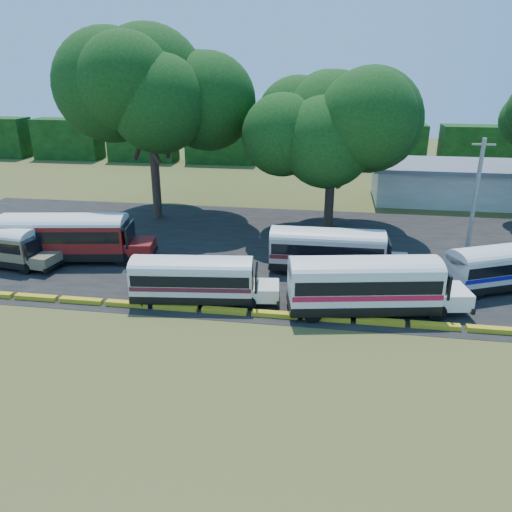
# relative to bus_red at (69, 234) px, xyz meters

# --- Properties ---
(ground) EXTENTS (160.00, 160.00, 0.00)m
(ground) POSITION_rel_bus_red_xyz_m (14.56, -7.58, -2.07)
(ground) COLOR #404D19
(ground) RESTS_ON ground
(asphalt_strip) EXTENTS (64.00, 24.00, 0.02)m
(asphalt_strip) POSITION_rel_bus_red_xyz_m (15.56, 4.42, -2.06)
(asphalt_strip) COLOR black
(asphalt_strip) RESTS_ON ground
(curb) EXTENTS (53.70, 0.45, 0.30)m
(curb) POSITION_rel_bus_red_xyz_m (14.56, -6.58, -1.92)
(curb) COLOR gold
(curb) RESTS_ON ground
(terminal_building) EXTENTS (19.00, 9.00, 4.00)m
(terminal_building) POSITION_rel_bus_red_xyz_m (32.56, 22.42, -0.04)
(terminal_building) COLOR silver
(terminal_building) RESTS_ON ground
(treeline_backdrop) EXTENTS (130.00, 4.00, 6.00)m
(treeline_backdrop) POSITION_rel_bus_red_xyz_m (14.56, 40.42, 0.93)
(treeline_backdrop) COLOR black
(treeline_backdrop) RESTS_ON ground
(bus_red) EXTENTS (11.28, 4.39, 3.61)m
(bus_red) POSITION_rel_bus_red_xyz_m (0.00, 0.00, 0.00)
(bus_red) COLOR black
(bus_red) RESTS_ON ground
(bus_cream_west) EXTENTS (9.19, 3.21, 2.96)m
(bus_cream_west) POSITION_rel_bus_red_xyz_m (11.05, -5.38, -0.40)
(bus_cream_west) COLOR black
(bus_cream_west) RESTS_ON ground
(bus_cream_east) EXTENTS (9.69, 2.54, 3.17)m
(bus_cream_east) POSITION_rel_bus_red_xyz_m (19.05, 0.70, -0.28)
(bus_cream_east) COLOR black
(bus_cream_east) RESTS_ON ground
(bus_white_red) EXTENTS (10.86, 4.46, 3.48)m
(bus_white_red) POSITION_rel_bus_red_xyz_m (21.28, -5.24, -0.11)
(bus_white_red) COLOR black
(bus_white_red) RESTS_ON ground
(bus_white_blue) EXTENTS (9.24, 5.76, 3.00)m
(bus_white_blue) POSITION_rel_bus_red_xyz_m (30.39, -0.42, -0.38)
(bus_white_blue) COLOR black
(bus_white_blue) RESTS_ON ground
(tree_west) EXTENTS (13.64, 13.64, 17.17)m
(tree_west) POSITION_rel_bus_red_xyz_m (2.71, 11.65, 10.07)
(tree_west) COLOR #332219
(tree_west) RESTS_ON ground
(tree_center) EXTENTS (11.39, 11.39, 13.43)m
(tree_center) POSITION_rel_bus_red_xyz_m (18.82, 10.40, 7.15)
(tree_center) COLOR #332219
(tree_center) RESTS_ON ground
(utility_pole) EXTENTS (1.60, 0.30, 8.92)m
(utility_pole) POSITION_rel_bus_red_xyz_m (29.39, 5.28, 2.50)
(utility_pole) COLOR gray
(utility_pole) RESTS_ON ground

